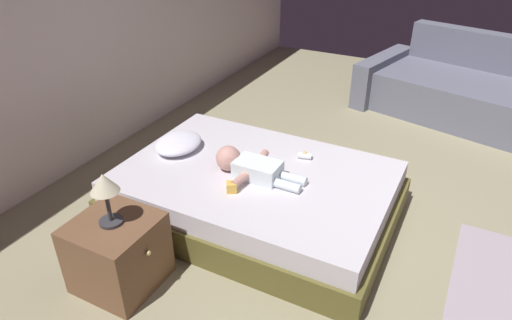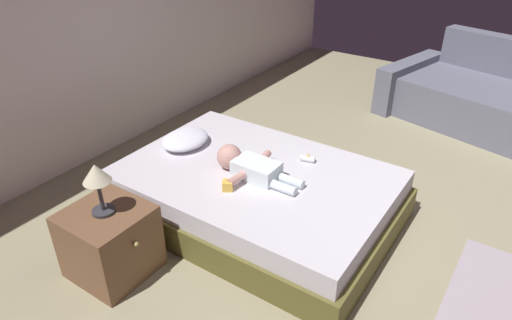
# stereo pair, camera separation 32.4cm
# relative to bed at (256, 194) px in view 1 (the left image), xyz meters

# --- Properties ---
(ground_plane) EXTENTS (8.00, 8.00, 0.00)m
(ground_plane) POSITION_rel_bed_xyz_m (0.21, -1.19, -0.19)
(ground_plane) COLOR gray
(wall_behind_bed) EXTENTS (8.00, 0.12, 2.68)m
(wall_behind_bed) POSITION_rel_bed_xyz_m (0.21, 1.81, 1.15)
(wall_behind_bed) COLOR silver
(wall_behind_bed) RESTS_ON ground_plane
(bed) EXTENTS (1.37, 2.00, 0.38)m
(bed) POSITION_rel_bed_xyz_m (0.00, 0.00, 0.00)
(bed) COLOR brown
(bed) RESTS_ON ground_plane
(pillow) EXTENTS (0.41, 0.33, 0.11)m
(pillow) POSITION_rel_bed_xyz_m (0.02, 0.70, 0.25)
(pillow) COLOR white
(pillow) RESTS_ON bed
(baby) EXTENTS (0.50, 0.68, 0.18)m
(baby) POSITION_rel_bed_xyz_m (-0.06, 0.02, 0.27)
(baby) COLOR white
(baby) RESTS_ON bed
(toothbrush) EXTENTS (0.05, 0.14, 0.02)m
(toothbrush) POSITION_rel_bed_xyz_m (0.13, 0.02, 0.20)
(toothbrush) COLOR #B834AC
(toothbrush) RESTS_ON bed
(couch) EXTENTS (1.62, 2.32, 0.83)m
(couch) POSITION_rel_bed_xyz_m (2.69, -1.21, 0.09)
(couch) COLOR slate
(couch) RESTS_ON ground_plane
(nightstand) EXTENTS (0.47, 0.50, 0.46)m
(nightstand) POSITION_rel_bed_xyz_m (-1.01, 0.43, 0.04)
(nightstand) COLOR brown
(nightstand) RESTS_ON ground_plane
(lamp) EXTENTS (0.17, 0.17, 0.34)m
(lamp) POSITION_rel_bed_xyz_m (-1.01, 0.43, 0.52)
(lamp) COLOR #333338
(lamp) RESTS_ON nightstand
(toy_block) EXTENTS (0.10, 0.10, 0.07)m
(toy_block) POSITION_rel_bed_xyz_m (-0.30, 0.03, 0.23)
(toy_block) COLOR gold
(toy_block) RESTS_ON bed
(baby_bottle) EXTENTS (0.07, 0.11, 0.07)m
(baby_bottle) POSITION_rel_bed_xyz_m (0.34, -0.24, 0.22)
(baby_bottle) COLOR white
(baby_bottle) RESTS_ON bed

